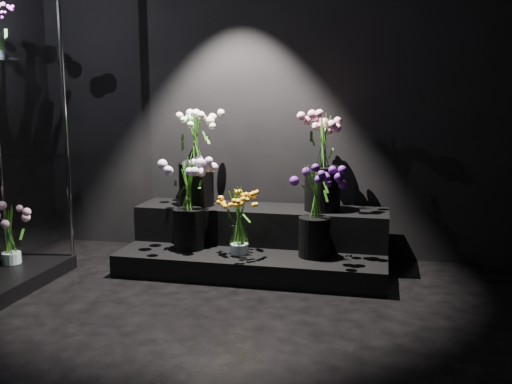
% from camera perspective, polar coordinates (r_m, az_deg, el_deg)
% --- Properties ---
extents(floor, '(4.00, 4.00, 0.00)m').
position_cam_1_polar(floor, '(3.07, -6.43, -15.93)').
color(floor, black).
rests_on(floor, ground).
extents(wall_back, '(4.00, 0.00, 4.00)m').
position_cam_1_polar(wall_back, '(4.70, 1.33, 10.67)').
color(wall_back, black).
rests_on(wall_back, floor).
extents(display_riser, '(1.98, 0.88, 0.44)m').
position_cam_1_polar(display_riser, '(4.47, 0.21, -5.07)').
color(display_riser, black).
rests_on(display_riser, floor).
extents(bouquet_orange_bells, '(0.32, 0.32, 0.49)m').
position_cam_1_polar(bouquet_orange_bells, '(4.16, -1.71, -2.84)').
color(bouquet_orange_bells, white).
rests_on(bouquet_orange_bells, display_riser).
extents(bouquet_lilac, '(0.40, 0.40, 0.69)m').
position_cam_1_polar(bouquet_lilac, '(4.30, -6.79, -0.51)').
color(bouquet_lilac, black).
rests_on(bouquet_lilac, display_riser).
extents(bouquet_purple, '(0.41, 0.41, 0.66)m').
position_cam_1_polar(bouquet_purple, '(4.09, 5.90, -1.28)').
color(bouquet_purple, black).
rests_on(bouquet_purple, display_riser).
extents(bouquet_cream_roses, '(0.42, 0.42, 0.77)m').
position_cam_1_polar(bouquet_cream_roses, '(4.56, -6.04, 3.93)').
color(bouquet_cream_roses, black).
rests_on(bouquet_cream_roses, display_riser).
extents(bouquet_pink_roses, '(0.36, 0.36, 0.76)m').
position_cam_1_polar(bouquet_pink_roses, '(4.37, 6.73, 3.45)').
color(bouquet_pink_roses, black).
rests_on(bouquet_pink_roses, display_riser).
extents(bouquet_case_base_pink, '(0.35, 0.35, 0.44)m').
position_cam_1_polar(bouquet_case_base_pink, '(4.50, -23.42, -3.71)').
color(bouquet_case_base_pink, white).
rests_on(bouquet_case_base_pink, display_case).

